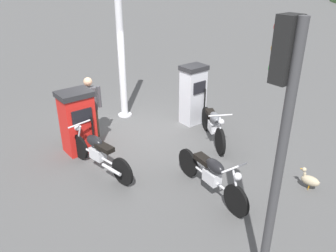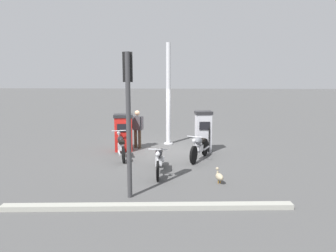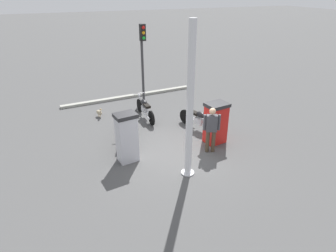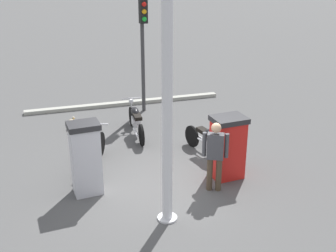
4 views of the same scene
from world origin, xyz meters
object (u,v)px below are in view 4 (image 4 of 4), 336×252
(fuel_pump_far, at_px, (86,158))
(motorcycle_near_pump, at_px, (209,141))
(roadside_traffic_light, at_px, (143,37))
(wandering_duck, at_px, (72,122))
(fuel_pump_near, at_px, (227,147))
(motorcycle_extra, at_px, (136,120))
(motorcycle_far_pump, at_px, (92,149))
(attendant_person, at_px, (215,153))
(canopy_support_pole, at_px, (167,118))

(fuel_pump_far, relative_size, motorcycle_near_pump, 0.81)
(roadside_traffic_light, bearing_deg, wandering_duck, 113.83)
(fuel_pump_near, xyz_separation_m, fuel_pump_far, (-0.00, 3.24, 0.07))
(fuel_pump_far, xyz_separation_m, roadside_traffic_light, (4.89, -2.17, 1.65))
(motorcycle_extra, bearing_deg, motorcycle_far_pump, 142.15)
(attendant_person, bearing_deg, roadside_traffic_light, 6.07)
(motorcycle_near_pump, distance_m, canopy_support_pole, 3.43)
(motorcycle_extra, bearing_deg, attendant_person, -161.45)
(attendant_person, height_order, roadside_traffic_light, roadside_traffic_light)
(motorcycle_extra, xyz_separation_m, roadside_traffic_light, (1.92, -0.60, 2.03))
(fuel_pump_near, height_order, canopy_support_pole, canopy_support_pole)
(fuel_pump_near, distance_m, wandering_duck, 5.20)
(motorcycle_near_pump, distance_m, motorcycle_extra, 2.49)
(fuel_pump_near, distance_m, motorcycle_far_pump, 3.29)
(motorcycle_far_pump, relative_size, canopy_support_pole, 0.41)
(motorcycle_near_pump, distance_m, motorcycle_far_pump, 2.95)
(attendant_person, relative_size, roadside_traffic_light, 0.44)
(wandering_duck, bearing_deg, fuel_pump_near, -137.87)
(fuel_pump_far, bearing_deg, roadside_traffic_light, -23.88)
(motorcycle_extra, height_order, wandering_duck, motorcycle_extra)
(motorcycle_far_pump, bearing_deg, roadside_traffic_light, -28.15)
(attendant_person, distance_m, roadside_traffic_light, 5.68)
(fuel_pump_near, height_order, motorcycle_far_pump, fuel_pump_near)
(wandering_duck, bearing_deg, motorcycle_far_pump, -170.45)
(motorcycle_near_pump, bearing_deg, canopy_support_pole, 145.76)
(fuel_pump_near, relative_size, motorcycle_far_pump, 0.81)
(attendant_person, relative_size, canopy_support_pole, 0.36)
(motorcycle_near_pump, bearing_deg, motorcycle_far_pump, 86.64)
(attendant_person, xyz_separation_m, roadside_traffic_light, (5.43, 0.58, 1.57))
(canopy_support_pole, bearing_deg, wandering_duck, 18.02)
(motorcycle_near_pump, distance_m, roadside_traffic_light, 4.45)
(motorcycle_near_pump, height_order, motorcycle_extra, motorcycle_extra)
(fuel_pump_near, distance_m, motorcycle_near_pump, 1.10)
(motorcycle_near_pump, height_order, roadside_traffic_light, roadside_traffic_light)
(motorcycle_far_pump, bearing_deg, motorcycle_near_pump, -93.36)
(fuel_pump_near, height_order, roadside_traffic_light, roadside_traffic_light)
(fuel_pump_near, height_order, wandering_duck, fuel_pump_near)
(roadside_traffic_light, bearing_deg, motorcycle_extra, 162.54)
(fuel_pump_far, xyz_separation_m, canopy_support_pole, (-1.41, -1.47, 1.32))
(fuel_pump_far, bearing_deg, canopy_support_pole, -133.72)
(motorcycle_near_pump, relative_size, wandering_duck, 4.56)
(attendant_person, height_order, wandering_duck, attendant_person)
(motorcycle_near_pump, height_order, attendant_person, attendant_person)
(motorcycle_near_pump, distance_m, attendant_person, 1.71)
(motorcycle_far_pump, bearing_deg, wandering_duck, 9.55)
(motorcycle_extra, height_order, roadside_traffic_light, roadside_traffic_light)
(roadside_traffic_light, bearing_deg, canopy_support_pole, 173.73)
(wandering_duck, distance_m, canopy_support_pole, 5.85)
(motorcycle_extra, bearing_deg, motorcycle_near_pump, -140.37)
(motorcycle_near_pump, bearing_deg, wandering_duck, 50.64)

